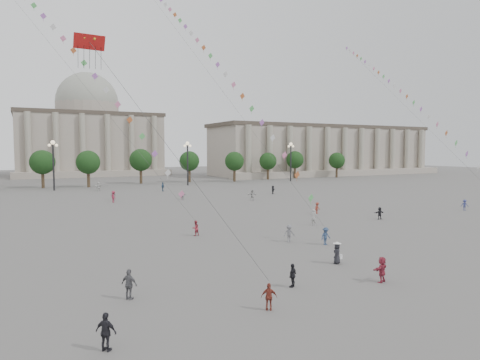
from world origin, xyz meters
name	(u,v)px	position (x,y,z in m)	size (l,w,h in m)	color
ground	(308,254)	(0.00, 0.00, 0.00)	(360.00, 360.00, 0.00)	#585553
hall_east	(324,150)	(75.00, 93.89, 8.43)	(84.00, 26.22, 17.20)	#A79C8C
hall_central	(88,134)	(0.00, 129.22, 14.23)	(48.30, 34.30, 35.50)	#A79C8C
tree_row	(118,163)	(0.00, 78.00, 5.39)	(137.12, 5.12, 8.00)	#3A2C1D
lamp_post_mid_west	(53,156)	(-15.00, 70.00, 7.35)	(2.00, 0.90, 10.65)	#262628
lamp_post_mid_east	(188,155)	(15.00, 70.00, 7.35)	(2.00, 0.90, 10.65)	#262628
lamp_post_far_east	(291,155)	(45.00, 70.00, 7.35)	(2.00, 0.90, 10.65)	#262628
person_crowd_0	(163,187)	(5.16, 58.17, 0.93)	(1.09, 0.45, 1.86)	#314E6F
person_crowd_3	(380,213)	(18.59, 10.63, 0.76)	(1.41, 0.45, 1.52)	black
person_crowd_4	(98,186)	(-6.77, 64.88, 0.96)	(1.78, 0.57, 1.92)	silver
person_crowd_6	(289,233)	(1.27, 4.74, 0.82)	(1.06, 0.61, 1.64)	slate
person_crowd_7	(252,195)	(14.14, 35.59, 0.90)	(1.68, 0.53, 1.81)	#B4B3AF
person_crowd_8	(317,208)	(14.61, 18.02, 0.76)	(0.99, 0.57, 1.53)	maroon
person_crowd_9	(273,190)	(22.75, 42.88, 0.81)	(1.51, 0.48, 1.63)	black
person_crowd_12	(182,195)	(3.78, 41.93, 0.77)	(1.43, 0.46, 1.54)	slate
person_crowd_13	(314,217)	(8.79, 11.04, 0.93)	(0.67, 0.44, 1.85)	#AFAFAA
person_crowd_14	(465,205)	(35.19, 10.92, 0.78)	(1.01, 0.58, 1.56)	navy
person_crowd_16	(113,196)	(-7.26, 45.61, 0.81)	(0.95, 0.40, 1.63)	slate
person_crowd_17	(113,197)	(-7.67, 43.18, 0.96)	(1.24, 0.71, 1.92)	#9A2A42
tourist_0	(269,297)	(-9.21, -9.15, 0.74)	(0.87, 0.36, 1.48)	maroon
tourist_1	(106,332)	(-17.83, -10.00, 0.85)	(0.99, 0.41, 1.69)	black
tourist_2	(382,269)	(-0.13, -8.24, 0.84)	(1.55, 0.50, 1.68)	#9F2B3F
tourist_3	(129,284)	(-15.53, -4.04, 0.89)	(1.04, 0.43, 1.77)	#5A595D
tourist_4	(293,275)	(-5.89, -6.47, 0.75)	(0.88, 0.37, 1.51)	black
kite_flyer_0	(195,228)	(-5.51, 11.45, 0.77)	(0.75, 0.58, 1.54)	#A02B39
kite_flyer_1	(326,236)	(3.54, 2.19, 0.80)	(1.04, 0.60, 1.61)	navy
hat_person	(337,253)	(0.24, -3.36, 0.84)	(0.92, 0.82, 1.69)	black
dragon_kite	(91,53)	(-16.09, 4.60, 15.60)	(4.61, 7.30, 21.51)	#AF1312
kite_train_west	(34,12)	(-18.91, 31.09, 25.61)	(25.71, 36.83, 63.27)	#3F3F3F
kite_train_mid	(189,35)	(1.99, 33.33, 25.82)	(3.65, 58.40, 74.67)	#3F3F3F
kite_train_east	(398,91)	(35.89, 24.38, 18.46)	(21.71, 50.33, 64.33)	#3F3F3F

